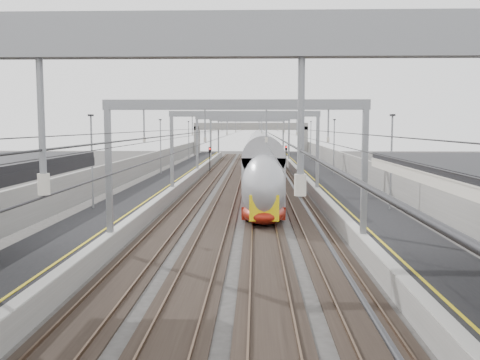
{
  "coord_description": "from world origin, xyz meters",
  "views": [
    {
      "loc": [
        0.98,
        -4.15,
        6.33
      ],
      "look_at": [
        0.0,
        29.18,
        2.94
      ],
      "focal_mm": 40.0,
      "sensor_mm": 36.0,
      "label": 1
    }
  ],
  "objects": [
    {
      "name": "platform_left",
      "position": [
        -8.0,
        45.0,
        0.5
      ],
      "size": [
        4.0,
        120.0,
        1.0
      ],
      "primitive_type": "cube",
      "color": "black",
      "rests_on": "ground"
    },
    {
      "name": "signal_red_far",
      "position": [
        5.4,
        73.72,
        2.42
      ],
      "size": [
        0.32,
        0.32,
        3.48
      ],
      "color": "black",
      "rests_on": "ground"
    },
    {
      "name": "overhead_line",
      "position": [
        0.0,
        51.62,
        6.14
      ],
      "size": [
        13.0,
        140.0,
        6.6
      ],
      "color": "gray",
      "rests_on": "platform_left"
    },
    {
      "name": "signal_red_near",
      "position": [
        3.2,
        69.51,
        2.42
      ],
      "size": [
        0.32,
        0.32,
        3.48
      ],
      "color": "black",
      "rests_on": "ground"
    },
    {
      "name": "tracks",
      "position": [
        0.0,
        45.0,
        0.05
      ],
      "size": [
        11.4,
        140.0,
        0.2
      ],
      "color": "black",
      "rests_on": "ground"
    },
    {
      "name": "train",
      "position": [
        1.5,
        52.12,
        2.22
      ],
      "size": [
        2.87,
        52.35,
        4.54
      ],
      "color": "maroon",
      "rests_on": "ground"
    },
    {
      "name": "wall_left",
      "position": [
        -11.2,
        45.0,
        1.6
      ],
      "size": [
        0.3,
        120.0,
        3.2
      ],
      "primitive_type": "cube",
      "color": "gray",
      "rests_on": "ground"
    },
    {
      "name": "signal_green",
      "position": [
        -5.2,
        67.42,
        2.42
      ],
      "size": [
        0.32,
        0.32,
        3.48
      ],
      "color": "black",
      "rests_on": "ground"
    },
    {
      "name": "wall_right",
      "position": [
        11.2,
        45.0,
        1.6
      ],
      "size": [
        0.3,
        120.0,
        3.2
      ],
      "primitive_type": "cube",
      "color": "gray",
      "rests_on": "ground"
    },
    {
      "name": "overbridge",
      "position": [
        0.0,
        100.0,
        5.31
      ],
      "size": [
        22.0,
        2.2,
        6.9
      ],
      "color": "gray",
      "rests_on": "ground"
    },
    {
      "name": "platform_right",
      "position": [
        8.0,
        45.0,
        0.5
      ],
      "size": [
        4.0,
        120.0,
        1.0
      ],
      "primitive_type": "cube",
      "color": "black",
      "rests_on": "ground"
    }
  ]
}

